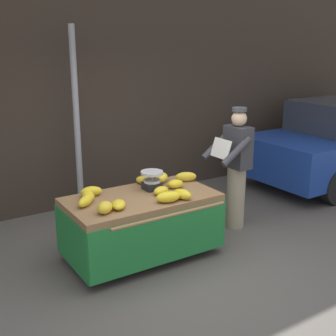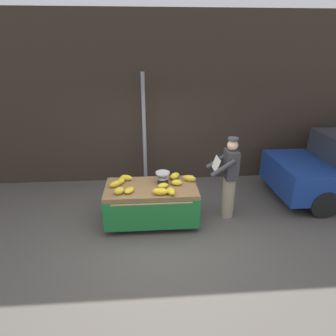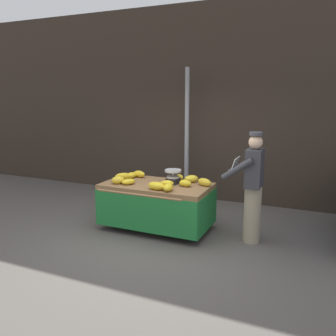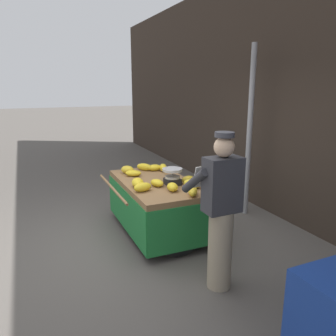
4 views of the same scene
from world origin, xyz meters
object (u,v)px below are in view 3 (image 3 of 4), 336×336
Objects in this scene: banana_bunch_2 at (191,179)px; banana_bunch_6 at (185,183)px; banana_cart at (157,196)px; banana_bunch_0 at (123,176)px; banana_bunch_5 at (139,174)px; banana_bunch_4 at (128,182)px; banana_bunch_3 at (204,182)px; banana_bunch_8 at (156,186)px; banana_bunch_10 at (167,183)px; vendor_person at (252,187)px; weighing_scale at (173,176)px; banana_bunch_9 at (131,175)px; banana_bunch_1 at (179,177)px; street_pole at (187,137)px; banana_bunch_11 at (118,180)px; banana_bunch_7 at (168,187)px.

banana_bunch_6 is (0.01, -0.30, -0.01)m from banana_bunch_2.
banana_cart is 6.41× the size of banana_bunch_0.
banana_bunch_6 is at bearing -15.92° from banana_bunch_5.
banana_bunch_6 reaches higher than banana_bunch_4.
banana_bunch_8 is (-0.62, -0.53, -0.00)m from banana_bunch_3.
banana_bunch_10 reaches higher than banana_cart.
banana_bunch_4 is 0.58m from banana_bunch_8.
vendor_person reaches higher than banana_bunch_2.
weighing_scale is 1.29× the size of banana_bunch_10.
banana_bunch_3 is 1.32× the size of banana_bunch_6.
banana_bunch_3 is 0.94× the size of banana_bunch_8.
banana_cart is 7.20× the size of banana_bunch_5.
banana_bunch_8 reaches higher than banana_bunch_2.
banana_bunch_9 is at bearing 177.67° from vendor_person.
banana_bunch_2 is at bearing 7.13° from banana_bunch_9.
banana_bunch_1 is 0.91× the size of banana_bunch_4.
banana_bunch_3 reaches higher than banana_bunch_0.
vendor_person is at bearing -1.66° from weighing_scale.
banana_bunch_2 is 0.49m from banana_bunch_10.
vendor_person is (1.41, 0.45, 0.02)m from banana_bunch_8.
banana_bunch_6 is at bearing -175.68° from vendor_person.
banana_bunch_1 is at bearing 87.28° from banana_bunch_10.
street_pole reaches higher than banana_bunch_11.
banana_bunch_6 is 1.07m from vendor_person.
weighing_scale is at bearing 31.76° from banana_cart.
banana_cart is 0.57m from banana_bunch_7.
banana_cart is 6.48× the size of weighing_scale.
banana_bunch_6 is at bearing -54.78° from banana_bunch_1.
banana_bunch_2 is 0.86× the size of banana_bunch_8.
banana_bunch_5 reaches higher than banana_bunch_0.
banana_cart is 0.68m from banana_bunch_9.
banana_cart is 0.36m from banana_bunch_10.
banana_bunch_8 is at bearing -11.74° from banana_bunch_4.
banana_bunch_5 is at bearing 151.40° from banana_bunch_10.
weighing_scale reaches higher than banana_bunch_3.
banana_cart is 0.66m from banana_bunch_2.
banana_cart is 0.57m from banana_bunch_6.
banana_bunch_4 is 1.13× the size of banana_bunch_9.
banana_bunch_4 is (-0.66, -0.61, -0.00)m from banana_bunch_1.
banana_bunch_5 is (-0.75, -0.07, 0.01)m from banana_bunch_1.
banana_bunch_9 reaches higher than banana_bunch_1.
banana_bunch_10 is at bearing 75.66° from banana_bunch_8.
banana_bunch_9 is at bearing -107.73° from street_pole.
street_pole is 2.01m from banana_bunch_4.
banana_bunch_9 is at bearing -167.20° from banana_bunch_1.
weighing_scale is at bearing 104.52° from banana_bunch_7.
banana_bunch_2 is at bearing 92.12° from banana_bunch_6.
banana_bunch_3 reaches higher than banana_bunch_2.
banana_bunch_0 is 0.32m from banana_bunch_5.
banana_bunch_7 is at bearing -37.17° from banana_bunch_5.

